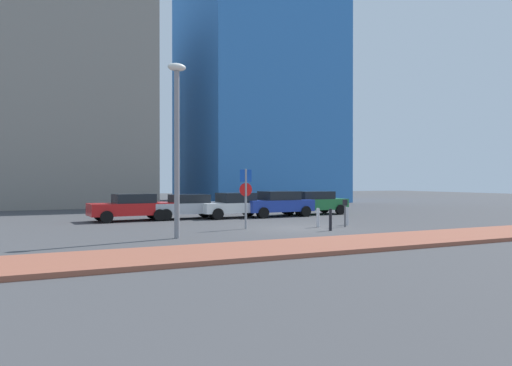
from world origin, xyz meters
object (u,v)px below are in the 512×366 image
(traffic_bollard_mid, at_px, (318,218))
(traffic_bollard_far, at_px, (347,216))
(parking_sign_post, at_px, (246,191))
(parked_car_silver, at_px, (184,206))
(parking_meter, at_px, (345,209))
(parked_car_green, at_px, (313,202))
(parked_car_white, at_px, (234,205))
(street_lamp, at_px, (177,135))
(parked_car_red, at_px, (133,207))
(traffic_bollard_near, at_px, (330,220))
(parked_car_blue, at_px, (278,203))

(traffic_bollard_mid, bearing_deg, traffic_bollard_far, 9.15)
(parking_sign_post, bearing_deg, traffic_bollard_mid, -12.96)
(parked_car_silver, bearing_deg, parking_meter, -55.05)
(traffic_bollard_far, bearing_deg, parked_car_green, 70.91)
(parked_car_silver, height_order, parked_car_white, parked_car_white)
(parked_car_silver, relative_size, traffic_bollard_far, 5.16)
(street_lamp, bearing_deg, traffic_bollard_far, 10.18)
(parked_car_red, bearing_deg, parked_car_silver, 0.93)
(street_lamp, distance_m, traffic_bollard_mid, 8.00)
(parked_car_white, height_order, parking_meter, parked_car_white)
(parked_car_red, height_order, parked_car_white, parked_car_red)
(parked_car_silver, distance_m, parked_car_white, 2.89)
(parking_sign_post, distance_m, traffic_bollard_far, 5.37)
(street_lamp, distance_m, traffic_bollard_near, 7.58)
(parked_car_silver, bearing_deg, parked_car_red, -179.07)
(parked_car_red, height_order, traffic_bollard_far, parked_car_red)
(parked_car_green, height_order, traffic_bollard_far, parked_car_green)
(parked_car_white, distance_m, traffic_bollard_mid, 7.03)
(parked_car_white, relative_size, traffic_bollard_mid, 4.68)
(parking_meter, distance_m, traffic_bollard_far, 1.03)
(traffic_bollard_far, bearing_deg, traffic_bollard_near, -140.72)
(parked_car_white, bearing_deg, traffic_bollard_mid, -79.00)
(parked_car_red, bearing_deg, street_lamp, -90.22)
(parked_car_white, xyz_separation_m, traffic_bollard_mid, (1.34, -6.89, -0.31))
(parked_car_silver, relative_size, parked_car_blue, 1.06)
(parked_car_red, bearing_deg, parked_car_blue, -4.42)
(parked_car_green, relative_size, traffic_bollard_mid, 4.91)
(parked_car_silver, bearing_deg, traffic_bollard_near, -66.48)
(street_lamp, relative_size, traffic_bollard_far, 7.48)
(traffic_bollard_mid, bearing_deg, street_lamp, -169.55)
(parking_meter, xyz_separation_m, traffic_bollard_mid, (-1.24, 0.39, -0.40))
(parked_car_silver, xyz_separation_m, parking_meter, (5.43, -7.76, 0.12))
(parking_sign_post, distance_m, traffic_bollard_mid, 3.64)
(parked_car_green, xyz_separation_m, parking_meter, (-3.03, -7.60, 0.06))
(traffic_bollard_far, bearing_deg, parked_car_blue, 94.10)
(parked_car_white, xyz_separation_m, traffic_bollard_near, (1.01, -8.39, -0.27))
(parked_car_blue, height_order, street_lamp, street_lamp)
(parking_sign_post, height_order, traffic_bollard_near, parking_sign_post)
(parked_car_white, relative_size, parked_car_green, 0.95)
(parked_car_red, xyz_separation_m, parking_meter, (8.29, -7.72, 0.08))
(parked_car_blue, height_order, traffic_bollard_far, parked_car_blue)
(parking_meter, distance_m, traffic_bollard_mid, 1.36)
(parked_car_blue, bearing_deg, parked_car_green, 10.74)
(parked_car_silver, xyz_separation_m, parked_car_blue, (5.61, -0.70, 0.07))
(parked_car_white, xyz_separation_m, parking_meter, (2.58, -7.28, 0.09))
(parked_car_red, relative_size, parked_car_white, 1.13)
(street_lamp, xyz_separation_m, traffic_bollard_near, (6.76, -0.19, -3.42))
(parked_car_blue, height_order, traffic_bollard_mid, parked_car_blue)
(parked_car_red, relative_size, traffic_bollard_far, 5.32)
(parked_car_white, distance_m, parked_car_green, 5.61)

